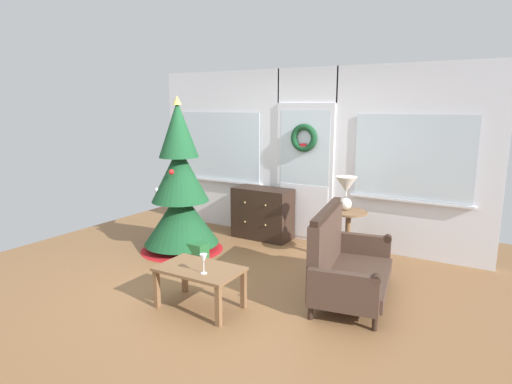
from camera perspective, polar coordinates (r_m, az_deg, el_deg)
name	(u,v)px	position (r m, az deg, el deg)	size (l,w,h in m)	color
ground_plane	(228,286)	(5.09, -3.75, -12.12)	(6.76, 6.76, 0.00)	brown
back_wall_with_door	(306,156)	(6.53, 6.55, 4.75)	(5.20, 0.19, 2.55)	white
christmas_tree	(180,195)	(6.15, -9.86, -0.44)	(1.16, 1.16, 2.14)	#4C331E
dresser_cabinet	(263,213)	(6.69, 0.87, -2.79)	(0.90, 0.45, 0.78)	black
settee_sofa	(343,263)	(4.78, 11.35, -9.08)	(0.91, 1.47, 0.96)	black
side_table	(348,226)	(5.79, 11.94, -4.35)	(0.50, 0.48, 0.68)	brown
table_lamp	(346,189)	(5.74, 11.70, 0.44)	(0.28, 0.28, 0.44)	silver
coffee_table	(200,274)	(4.48, -7.37, -10.55)	(0.85, 0.53, 0.43)	brown
wine_glass	(204,259)	(4.26, -6.87, -8.74)	(0.08, 0.08, 0.20)	silver
gift_box	(198,251)	(5.90, -7.58, -7.66)	(0.22, 0.20, 0.22)	#266633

